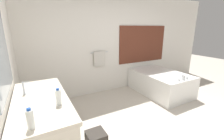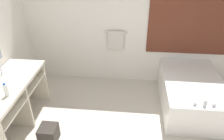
# 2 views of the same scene
# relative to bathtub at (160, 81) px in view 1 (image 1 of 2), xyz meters

# --- Properties ---
(ground_plane) EXTENTS (16.00, 16.00, 0.00)m
(ground_plane) POSITION_rel_bathtub_xyz_m (-1.19, -1.37, -0.33)
(ground_plane) COLOR beige
(ground_plane) RESTS_ON ground
(wall_back_with_blinds) EXTENTS (7.40, 0.13, 2.70)m
(wall_back_with_blinds) POSITION_rel_bathtub_xyz_m (-1.15, 0.85, 1.02)
(wall_back_with_blinds) COLOR white
(wall_back_with_blinds) RESTS_ON ground_plane
(vanity_counter) EXTENTS (0.66, 1.53, 0.89)m
(vanity_counter) POSITION_rel_bathtub_xyz_m (-3.04, -0.81, 0.32)
(vanity_counter) COLOR beige
(vanity_counter) RESTS_ON ground_plane
(sink_faucet) EXTENTS (0.09, 0.04, 0.18)m
(sink_faucet) POSITION_rel_bathtub_xyz_m (-3.23, -0.60, 0.65)
(sink_faucet) COLOR silver
(sink_faucet) RESTS_ON vanity_counter
(bathtub) EXTENTS (1.05, 1.63, 0.71)m
(bathtub) POSITION_rel_bathtub_xyz_m (0.00, 0.00, 0.00)
(bathtub) COLOR white
(bathtub) RESTS_ON ground_plane
(water_bottle_1) EXTENTS (0.07, 0.07, 0.21)m
(water_bottle_1) POSITION_rel_bathtub_xyz_m (-3.16, -1.47, 0.66)
(water_bottle_1) COLOR silver
(water_bottle_1) RESTS_ON vanity_counter
(water_bottle_2) EXTENTS (0.07, 0.07, 0.21)m
(water_bottle_2) POSITION_rel_bathtub_xyz_m (-2.86, -1.13, 0.66)
(water_bottle_2) COLOR silver
(water_bottle_2) RESTS_ON vanity_counter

